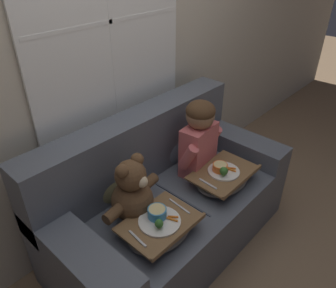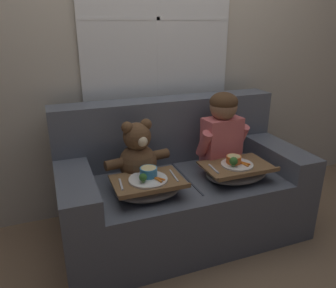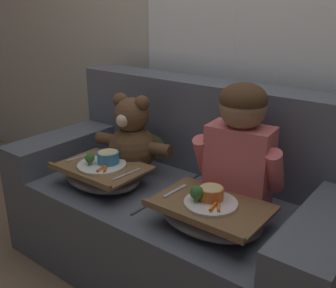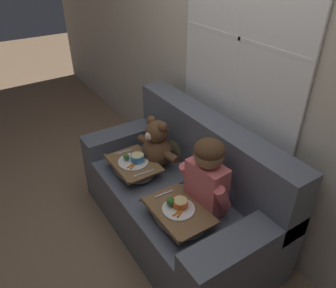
{
  "view_description": "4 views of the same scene",
  "coord_description": "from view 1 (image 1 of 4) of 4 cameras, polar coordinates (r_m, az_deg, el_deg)",
  "views": [
    {
      "loc": [
        -1.25,
        -1.12,
        1.91
      ],
      "look_at": [
        0.09,
        0.12,
        0.77
      ],
      "focal_mm": 35.0,
      "sensor_mm": 36.0,
      "label": 1
    },
    {
      "loc": [
        -0.84,
        -1.91,
        1.47
      ],
      "look_at": [
        -0.11,
        0.01,
        0.71
      ],
      "focal_mm": 35.0,
      "sensor_mm": 36.0,
      "label": 2
    },
    {
      "loc": [
        1.03,
        -1.39,
        1.33
      ],
      "look_at": [
        -0.01,
        -0.05,
        0.71
      ],
      "focal_mm": 42.0,
      "sensor_mm": 36.0,
      "label": 3
    },
    {
      "loc": [
        1.6,
        -1.1,
        2.07
      ],
      "look_at": [
        -0.09,
        -0.01,
        0.8
      ],
      "focal_mm": 35.0,
      "sensor_mm": 36.0,
      "label": 4
    }
  ],
  "objects": [
    {
      "name": "couch",
      "position": [
        2.33,
        -0.46,
        -10.21
      ],
      "size": [
        1.7,
        0.86,
        0.94
      ],
      "color": "#565B66",
      "rests_on": "ground_plane"
    },
    {
      "name": "throw_pillow_behind_teddy",
      "position": [
        2.1,
        -10.19,
        -6.44
      ],
      "size": [
        0.3,
        0.15,
        0.31
      ],
      "color": "#898456",
      "rests_on": "couch"
    },
    {
      "name": "throw_pillow_behind_child",
      "position": [
        2.45,
        1.31,
        0.25
      ],
      "size": [
        0.32,
        0.16,
        0.34
      ],
      "color": "slate",
      "rests_on": "couch"
    },
    {
      "name": "lap_tray_child",
      "position": [
        2.29,
        9.55,
        -5.71
      ],
      "size": [
        0.46,
        0.32,
        0.18
      ],
      "color": "slate",
      "rests_on": "child_figure"
    },
    {
      "name": "ground_plane",
      "position": [
        2.54,
        0.66,
        -16.59
      ],
      "size": [
        14.0,
        14.0,
        0.0
      ],
      "primitive_type": "plane",
      "color": "#8E7051"
    },
    {
      "name": "wall_back_with_window",
      "position": [
        2.17,
        -10.39,
        15.48
      ],
      "size": [
        8.0,
        0.08,
        2.6
      ],
      "color": "beige",
      "rests_on": "ground_plane"
    },
    {
      "name": "lap_tray_teddy",
      "position": [
        1.92,
        -1.45,
        -14.28
      ],
      "size": [
        0.43,
        0.32,
        0.17
      ],
      "color": "slate",
      "rests_on": "teddy_bear"
    },
    {
      "name": "teddy_bear",
      "position": [
        1.95,
        -6.15,
        -8.63
      ],
      "size": [
        0.46,
        0.32,
        0.42
      ],
      "color": "brown",
      "rests_on": "couch"
    },
    {
      "name": "child_figure",
      "position": [
        2.26,
        5.48,
        1.59
      ],
      "size": [
        0.41,
        0.21,
        0.56
      ],
      "color": "#DB6666",
      "rests_on": "couch"
    }
  ]
}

